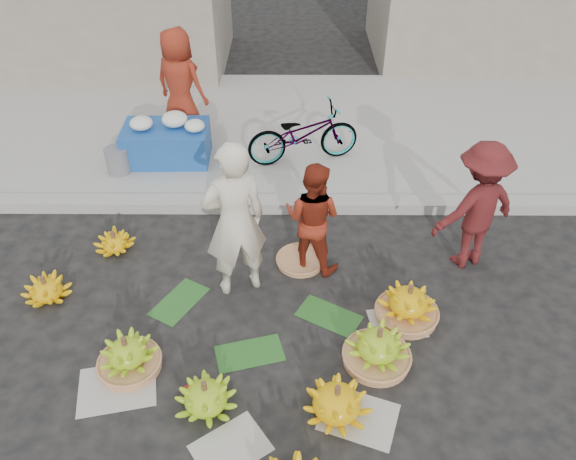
{
  "coord_description": "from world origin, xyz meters",
  "views": [
    {
      "loc": [
        0.29,
        -3.75,
        4.35
      ],
      "look_at": [
        0.27,
        0.87,
        0.7
      ],
      "focal_mm": 35.0,
      "sensor_mm": 36.0,
      "label": 1
    }
  ],
  "objects_px": {
    "banana_bunch_4": "(378,348)",
    "bicycle": "(303,134)",
    "banana_bunch_0": "(128,355)",
    "flower_table": "(167,141)",
    "vendor_cream": "(235,221)"
  },
  "relations": [
    {
      "from": "vendor_cream",
      "to": "bicycle",
      "type": "height_order",
      "value": "vendor_cream"
    },
    {
      "from": "banana_bunch_0",
      "to": "flower_table",
      "type": "height_order",
      "value": "flower_table"
    },
    {
      "from": "banana_bunch_0",
      "to": "flower_table",
      "type": "distance_m",
      "value": 3.66
    },
    {
      "from": "vendor_cream",
      "to": "banana_bunch_4",
      "type": "bearing_deg",
      "value": 122.51
    },
    {
      "from": "banana_bunch_0",
      "to": "bicycle",
      "type": "xyz_separation_m",
      "value": [
        1.7,
        3.61,
        0.36
      ]
    },
    {
      "from": "vendor_cream",
      "to": "flower_table",
      "type": "xyz_separation_m",
      "value": [
        -1.2,
        2.53,
        -0.5
      ]
    },
    {
      "from": "banana_bunch_4",
      "to": "bicycle",
      "type": "distance_m",
      "value": 3.6
    },
    {
      "from": "flower_table",
      "to": "banana_bunch_4",
      "type": "bearing_deg",
      "value": -55.03
    },
    {
      "from": "banana_bunch_0",
      "to": "bicycle",
      "type": "bearing_deg",
      "value": 64.86
    },
    {
      "from": "banana_bunch_4",
      "to": "bicycle",
      "type": "height_order",
      "value": "bicycle"
    },
    {
      "from": "banana_bunch_0",
      "to": "vendor_cream",
      "type": "relative_size",
      "value": 0.35
    },
    {
      "from": "vendor_cream",
      "to": "flower_table",
      "type": "relative_size",
      "value": 1.5
    },
    {
      "from": "vendor_cream",
      "to": "flower_table",
      "type": "distance_m",
      "value": 2.84
    },
    {
      "from": "banana_bunch_4",
      "to": "vendor_cream",
      "type": "xyz_separation_m",
      "value": [
        -1.39,
        1.03,
        0.72
      ]
    },
    {
      "from": "banana_bunch_0",
      "to": "banana_bunch_4",
      "type": "distance_m",
      "value": 2.35
    }
  ]
}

